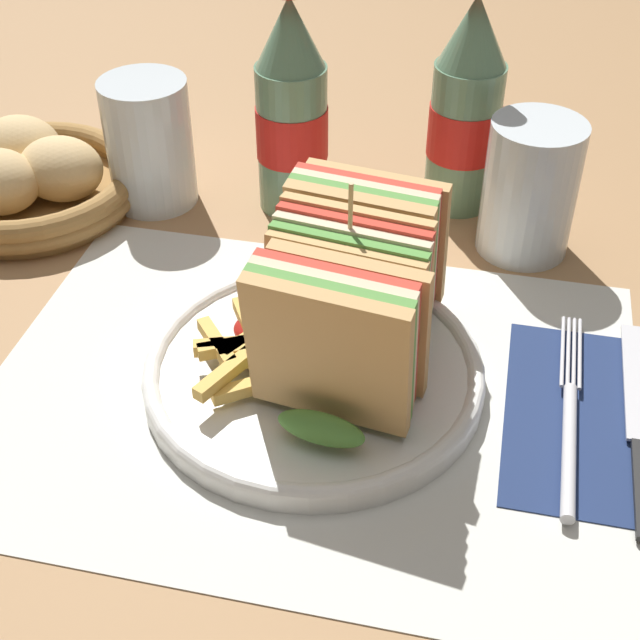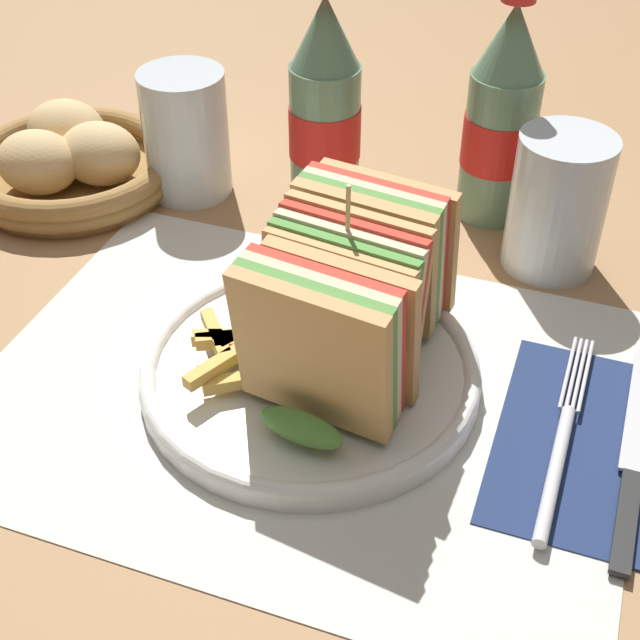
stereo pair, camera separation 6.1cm
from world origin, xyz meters
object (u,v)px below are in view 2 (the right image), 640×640
(glass_far, at_px, (187,142))
(knife, at_px, (635,453))
(coke_bottle_far, at_px, (502,119))
(bread_basket, at_px, (71,163))
(plate_main, at_px, (310,370))
(fork, at_px, (560,450))
(glass_near, at_px, (556,211))
(coke_bottle_near, at_px, (325,111))
(club_sandwich, at_px, (349,298))

(glass_far, bearing_deg, knife, -26.55)
(coke_bottle_far, height_order, bread_basket, coke_bottle_far)
(plate_main, relative_size, bread_basket, 1.21)
(fork, bearing_deg, glass_near, 101.25)
(coke_bottle_near, xyz_separation_m, coke_bottle_far, (0.14, 0.03, 0.00))
(plate_main, height_order, bread_basket, bread_basket)
(fork, bearing_deg, knife, 20.35)
(club_sandwich, relative_size, fork, 1.02)
(coke_bottle_near, relative_size, coke_bottle_far, 1.00)
(glass_far, bearing_deg, coke_bottle_near, 9.07)
(plate_main, relative_size, coke_bottle_far, 1.13)
(glass_near, xyz_separation_m, glass_far, (-0.33, 0.01, -0.00))
(coke_bottle_near, bearing_deg, bread_basket, -167.42)
(plate_main, distance_m, coke_bottle_near, 0.25)
(glass_near, relative_size, bread_basket, 0.58)
(plate_main, distance_m, knife, 0.22)
(glass_near, relative_size, glass_far, 1.00)
(fork, relative_size, glass_far, 1.69)
(knife, xyz_separation_m, glass_far, (-0.41, 0.21, 0.04))
(club_sandwich, relative_size, glass_near, 1.72)
(glass_near, distance_m, glass_far, 0.33)
(club_sandwich, height_order, glass_far, club_sandwich)
(fork, distance_m, glass_far, 0.43)
(coke_bottle_far, distance_m, glass_near, 0.10)
(coke_bottle_far, xyz_separation_m, glass_near, (0.06, -0.06, -0.04))
(coke_bottle_near, height_order, glass_far, coke_bottle_near)
(glass_near, bearing_deg, plate_main, -123.69)
(knife, relative_size, glass_near, 1.75)
(plate_main, xyz_separation_m, glass_far, (-0.19, 0.21, 0.04))
(plate_main, relative_size, glass_far, 2.08)
(coke_bottle_near, bearing_deg, glass_near, -7.49)
(glass_near, bearing_deg, coke_bottle_far, 134.30)
(plate_main, height_order, coke_bottle_far, coke_bottle_far)
(glass_near, bearing_deg, glass_far, 178.77)
(coke_bottle_near, relative_size, bread_basket, 1.07)
(plate_main, relative_size, glass_near, 2.08)
(bread_basket, bearing_deg, knife, -18.65)
(fork, relative_size, knife, 0.97)
(club_sandwich, relative_size, knife, 0.99)
(coke_bottle_far, distance_m, bread_basket, 0.39)
(plate_main, xyz_separation_m, coke_bottle_far, (0.07, 0.26, 0.08))
(fork, bearing_deg, bread_basket, 158.76)
(plate_main, xyz_separation_m, glass_near, (0.13, 0.20, 0.04))
(club_sandwich, xyz_separation_m, coke_bottle_near, (-0.09, 0.21, 0.02))
(glass_far, bearing_deg, club_sandwich, -41.83)
(bread_basket, bearing_deg, fork, -22.00)
(fork, distance_m, coke_bottle_far, 0.31)
(fork, bearing_deg, coke_bottle_near, 135.94)
(plate_main, bearing_deg, fork, -4.89)
(coke_bottle_near, bearing_deg, club_sandwich, -66.51)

